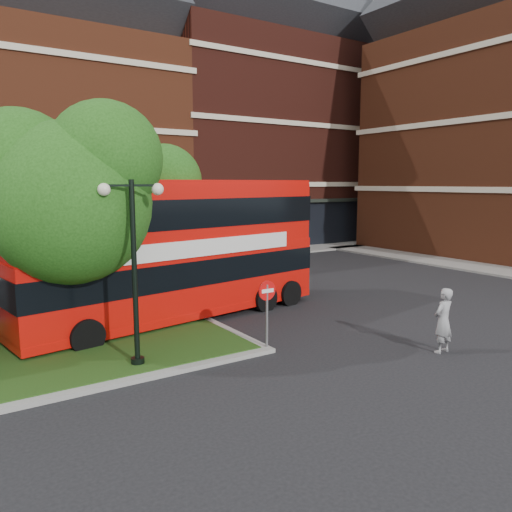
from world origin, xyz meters
TOP-DOWN VIEW (x-y plane):
  - ground at (0.00, 0.00)m, footprint 120.00×120.00m
  - pavement_far at (0.00, 16.50)m, footprint 44.00×3.00m
  - terrace_far_right at (14.00, 24.00)m, footprint 18.00×12.00m
  - traffic_island at (-8.00, 3.00)m, footprint 12.60×7.60m
  - tree_island_west at (-6.60, 2.58)m, footprint 5.40×4.71m
  - tree_island_east at (-3.58, 5.06)m, footprint 4.46×3.90m
  - lamp_island at (-5.50, 0.20)m, footprint 1.72×0.36m
  - lamp_far_left at (2.00, 14.50)m, footprint 1.72×0.36m
  - lamp_far_right at (10.00, 14.50)m, footprint 1.72×0.36m
  - bus at (-2.61, 4.16)m, footprint 11.79×4.39m
  - woman at (2.40, -3.43)m, footprint 0.73×0.52m
  - car_silver at (-3.30, 14.51)m, footprint 4.23×2.13m
  - car_white at (8.35, 16.00)m, footprint 4.03×1.57m
  - no_entry_sign at (-1.80, -0.50)m, footprint 0.58×0.07m

SIDE VIEW (x-z plane):
  - ground at x=0.00m, z-range 0.00..0.00m
  - pavement_far at x=0.00m, z-range 0.00..0.12m
  - traffic_island at x=-8.00m, z-range -0.01..0.14m
  - car_white at x=8.35m, z-range 0.00..1.31m
  - car_silver at x=-3.30m, z-range 0.00..1.38m
  - woman at x=2.40m, z-range 0.00..1.92m
  - no_entry_sign at x=-1.80m, z-range 0.45..2.55m
  - lamp_island at x=-5.50m, z-range 0.33..5.33m
  - lamp_far_left at x=2.00m, z-range 0.33..5.33m
  - lamp_far_right at x=10.00m, z-range 0.33..5.33m
  - bus at x=-2.61m, z-range 0.69..5.09m
  - tree_island_east at x=-3.58m, z-range 1.10..7.39m
  - tree_island_west at x=-6.60m, z-range 1.19..8.40m
  - terrace_far_right at x=14.00m, z-range 0.00..16.00m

